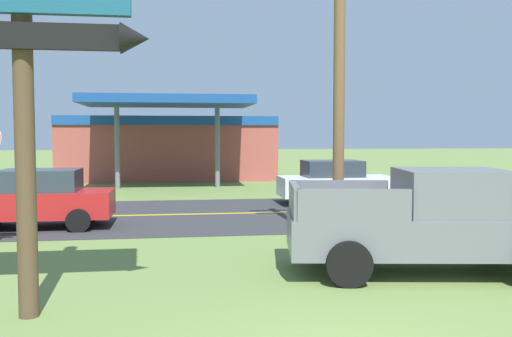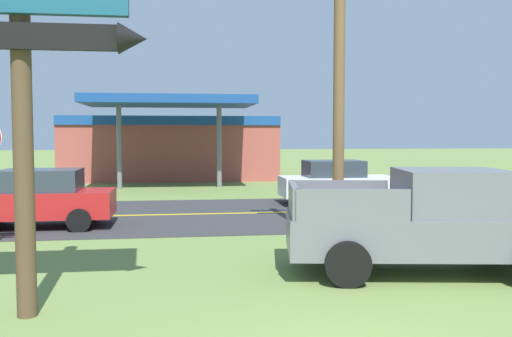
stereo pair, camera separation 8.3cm
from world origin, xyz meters
name	(u,v)px [view 2 (the right image)]	position (x,y,z in m)	size (l,w,h in m)	color
road_asphalt	(235,214)	(0.00, 13.00, 0.01)	(140.00, 8.00, 0.02)	#333335
road_centre_line	(235,213)	(0.00, 13.00, 0.02)	(126.00, 0.20, 0.01)	gold
utility_pole	(339,40)	(1.79, 7.20, 4.75)	(1.67, 0.26, 8.95)	brown
gas_station	(171,146)	(-2.22, 27.98, 1.94)	(12.00, 11.50, 4.40)	#A84C42
pickup_grey_parked_on_lawn	(430,222)	(2.83, 4.66, 0.96)	(5.44, 2.85, 1.96)	slate
car_white_near_lane	(336,182)	(4.00, 15.00, 0.83)	(4.20, 2.00, 1.64)	silver
car_red_far_lane	(37,198)	(-5.73, 11.00, 0.83)	(4.20, 2.00, 1.64)	red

